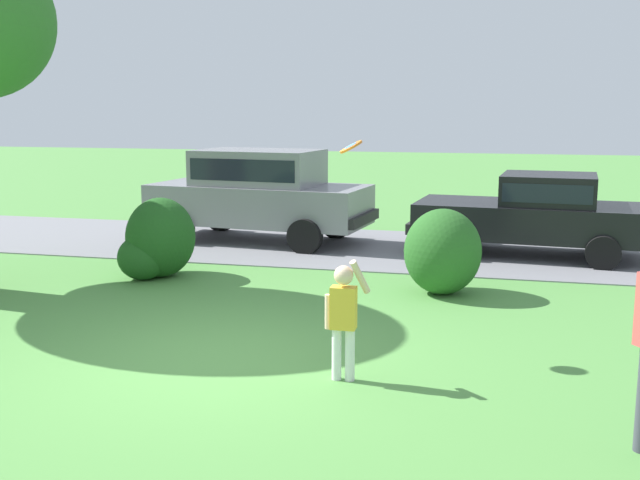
# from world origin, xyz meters

# --- Properties ---
(ground_plane) EXTENTS (80.00, 80.00, 0.00)m
(ground_plane) POSITION_xyz_m (0.00, 0.00, 0.00)
(ground_plane) COLOR #518E42
(driveway_strip) EXTENTS (28.00, 4.40, 0.02)m
(driveway_strip) POSITION_xyz_m (0.00, 7.08, 0.01)
(driveway_strip) COLOR slate
(driveway_strip) RESTS_ON ground
(shrub_near_tree) EXTENTS (1.16, 1.33, 1.32)m
(shrub_near_tree) POSITION_xyz_m (-2.52, 3.70, 0.60)
(shrub_near_tree) COLOR #1E511C
(shrub_near_tree) RESTS_ON ground
(shrub_centre_left) EXTENTS (1.16, 1.20, 1.29)m
(shrub_centre_left) POSITION_xyz_m (2.15, 3.69, 0.65)
(shrub_centre_left) COLOR #286023
(shrub_centre_left) RESTS_ON ground
(parked_sedan) EXTENTS (4.53, 2.36, 1.56)m
(parked_sedan) POSITION_xyz_m (3.59, 7.09, 0.85)
(parked_sedan) COLOR black
(parked_sedan) RESTS_ON ground
(parked_suv) EXTENTS (4.86, 2.47, 1.92)m
(parked_suv) POSITION_xyz_m (-1.96, 7.32, 1.08)
(parked_suv) COLOR gray
(parked_suv) RESTS_ON ground
(child_thrower) EXTENTS (0.45, 0.27, 1.29)m
(child_thrower) POSITION_xyz_m (1.49, -0.27, 0.72)
(child_thrower) COLOR white
(child_thrower) RESTS_ON ground
(frisbee) EXTENTS (0.28, 0.28, 0.19)m
(frisbee) POSITION_xyz_m (1.32, 0.88, 2.34)
(frisbee) COLOR orange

